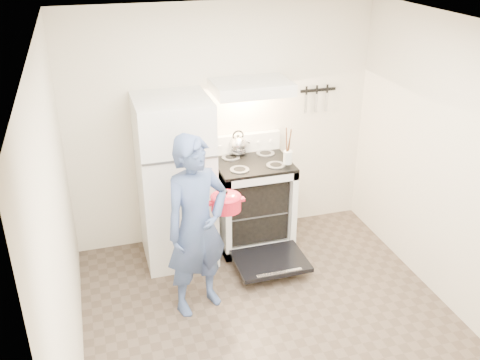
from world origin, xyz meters
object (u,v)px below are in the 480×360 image
at_px(tea_kettle, 238,143).
at_px(dutch_oven, 226,203).
at_px(refrigerator, 176,181).
at_px(person, 197,227).
at_px(stove_body, 252,204).

relative_size(tea_kettle, dutch_oven, 0.78).
distance_m(refrigerator, person, 0.87).
height_order(tea_kettle, person, person).
bearing_deg(stove_body, dutch_oven, -126.28).
relative_size(tea_kettle, person, 0.16).
relative_size(refrigerator, dutch_oven, 4.89).
bearing_deg(dutch_oven, stove_body, 53.72).
relative_size(refrigerator, stove_body, 1.85).
distance_m(refrigerator, tea_kettle, 0.79).
distance_m(stove_body, dutch_oven, 0.87).
height_order(stove_body, tea_kettle, tea_kettle).
bearing_deg(stove_body, tea_kettle, 113.02).
relative_size(stove_body, dutch_oven, 2.65).
height_order(tea_kettle, dutch_oven, tea_kettle).
distance_m(stove_body, tea_kettle, 0.67).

